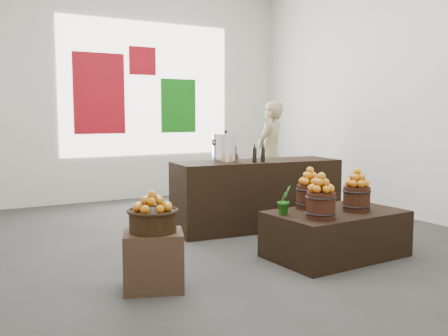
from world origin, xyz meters
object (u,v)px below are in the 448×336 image
crate (153,260)px  display_table (336,234)px  shopper (270,153)px  wicker_basket (153,221)px  stock_pot_left (226,149)px  counter (257,195)px

crate → display_table: crate is taller
display_table → shopper: bearing=65.5°
wicker_basket → shopper: 4.46m
wicker_basket → stock_pot_left: (1.64, 1.60, 0.49)m
wicker_basket → stock_pot_left: bearing=44.4°
counter → shopper: bearing=55.5°
display_table → counter: (-0.00, 1.57, 0.21)m
counter → shopper: shopper is taller
crate → display_table: size_ratio=0.36×
display_table → counter: counter is taller
wicker_basket → display_table: (2.10, -0.01, -0.36)m
display_table → wicker_basket: bearing=177.1°
display_table → stock_pot_left: size_ratio=4.14×
display_table → stock_pot_left: 1.88m
wicker_basket → counter: size_ratio=0.18×
shopper → wicker_basket: bearing=14.0°
wicker_basket → display_table: 2.13m
crate → counter: counter is taller
wicker_basket → shopper: shopper is taller
stock_pot_left → shopper: 2.17m
wicker_basket → counter: (2.10, 1.56, -0.15)m
crate → stock_pot_left: 2.44m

